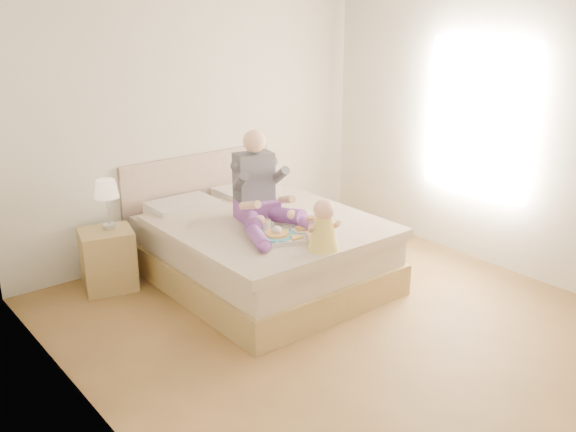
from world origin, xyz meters
TOP-DOWN VIEW (x-y plane):
  - room at (0.08, 0.01)m, footprint 4.02×4.22m
  - bed at (0.00, 1.08)m, footprint 1.70×2.18m
  - nightstand at (-1.16, 1.74)m, footprint 0.53×0.50m
  - lamp at (-1.11, 1.77)m, footprint 0.22×0.22m
  - adult at (-0.06, 0.91)m, footprint 0.72×1.05m
  - tray at (-0.10, 0.49)m, footprint 0.62×0.57m
  - baby at (-0.06, 0.11)m, footprint 0.30×0.37m

SIDE VIEW (x-z plane):
  - nightstand at x=-1.16m, z-range 0.00..0.55m
  - bed at x=0.00m, z-range -0.18..0.82m
  - tray at x=-0.10m, z-range 0.57..0.72m
  - baby at x=-0.06m, z-range 0.57..0.98m
  - adult at x=-0.06m, z-range 0.44..1.27m
  - lamp at x=-1.11m, z-range 0.66..1.11m
  - room at x=0.08m, z-range 0.15..2.87m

